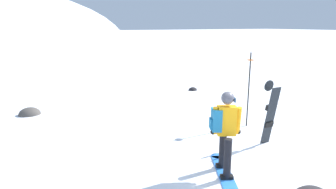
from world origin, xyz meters
TOP-DOWN VIEW (x-y plane):
  - ground_plane at (0.00, 0.00)m, footprint 300.00×300.00m
  - snowboarder_main at (-0.44, 0.74)m, footprint 0.96×1.68m
  - spare_snowboard at (1.52, 1.46)m, footprint 0.28×0.30m
  - piste_marker_near at (1.99, 2.78)m, footprint 0.20×0.20m
  - rock_dark at (3.18, 7.74)m, footprint 0.41×0.35m
  - rock_small at (-3.74, 7.00)m, footprint 0.71×0.60m

SIDE VIEW (x-z plane):
  - ground_plane at x=0.00m, z-range 0.00..0.00m
  - rock_dark at x=3.18m, z-range -0.14..0.14m
  - rock_small at x=-3.74m, z-range -0.25..0.25m
  - spare_snowboard at x=1.52m, z-range 0.01..1.65m
  - snowboarder_main at x=-0.44m, z-range 0.06..1.78m
  - piste_marker_near at x=1.99m, z-range 0.15..2.39m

